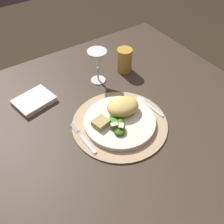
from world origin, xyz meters
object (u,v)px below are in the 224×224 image
dining_table (101,142)px  napkin (34,101)px  wine_glass (97,60)px  amber_tumbler (124,60)px  dinner_plate (120,121)px  spoon (146,103)px  fork (84,139)px

dining_table → napkin: 0.31m
wine_glass → amber_tumbler: bearing=-0.0°
dinner_plate → spoon: 0.14m
spoon → amber_tumbler: size_ratio=1.26×
dining_table → amber_tumbler: size_ratio=11.74×
dining_table → wine_glass: bearing=60.6°
fork → napkin: 0.28m
napkin → wine_glass: (0.28, -0.02, 0.09)m
fork → wine_glass: size_ratio=1.09×
amber_tumbler → fork: bearing=-143.6°
dining_table → wine_glass: 0.33m
dinner_plate → wine_glass: size_ratio=1.77×
spoon → amber_tumbler: amber_tumbler is taller
spoon → wine_glass: wine_glass is taller
napkin → amber_tumbler: (0.41, -0.02, 0.04)m
dining_table → fork: fork is taller
napkin → amber_tumbler: 0.42m
wine_glass → dinner_plate: bearing=-104.5°
dining_table → wine_glass: wine_glass is taller
fork → dining_table: bearing=26.8°
spoon → dining_table: bearing=172.7°
dinner_plate → napkin: (-0.21, 0.28, -0.00)m
dinner_plate → spoon: (0.14, 0.03, -0.01)m
fork → amber_tumbler: bearing=36.4°
fork → amber_tumbler: size_ratio=1.50×
dinner_plate → napkin: size_ratio=1.80×
spoon → wine_glass: size_ratio=0.92×
dinner_plate → amber_tumbler: size_ratio=2.43×
fork → amber_tumbler: (0.35, 0.25, 0.04)m
fork → amber_tumbler: amber_tumbler is taller
dinner_plate → wine_glass: wine_glass is taller
fork → spoon: bearing=4.6°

